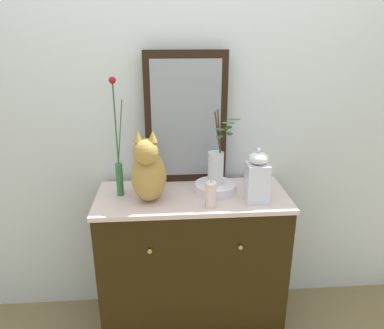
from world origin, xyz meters
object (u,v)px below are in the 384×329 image
Objects in this scene: vase_glass_clear at (216,165)px; jar_lidded_porcelain at (257,178)px; candle_pillar at (211,195)px; bowl_porcelain at (215,188)px; vase_slim_green at (118,162)px; sideboard at (192,263)px; cat_sitting at (148,172)px; mirror_leaning at (186,119)px.

vase_glass_clear is 0.24m from jar_lidded_porcelain.
bowl_porcelain is at bearing 75.16° from candle_pillar.
candle_pillar is (0.48, -0.18, -0.13)m from vase_slim_green.
candle_pillar is (-0.05, -0.18, -0.09)m from vase_glass_clear.
vase_glass_clear is 2.91× the size of candle_pillar.
vase_glass_clear is at bearing 12.16° from sideboard.
vase_glass_clear reaches higher than jar_lidded_porcelain.
vase_glass_clear is (0.00, -0.00, 0.14)m from bowl_porcelain.
jar_lidded_porcelain is (0.20, -0.13, 0.11)m from bowl_porcelain.
mirror_leaning is at bearing 49.76° from cat_sitting.
sideboard is 0.68m from jar_lidded_porcelain.
vase_slim_green is at bearing 169.64° from jar_lidded_porcelain.
bowl_porcelain is at bearing -49.39° from mirror_leaning.
vase_slim_green is (-0.39, 0.03, 0.64)m from sideboard.
jar_lidded_porcelain is 2.01× the size of candle_pillar.
mirror_leaning is 5.15× the size of candle_pillar.
jar_lidded_porcelain is at bearing -33.74° from bowl_porcelain.
vase_slim_green is at bearing 159.18° from candle_pillar.
vase_slim_green is at bearing -154.70° from mirror_leaning.
mirror_leaning reaches higher than vase_slim_green.
bowl_porcelain is 1.57× the size of candle_pillar.
mirror_leaning reaches higher than bowl_porcelain.
bowl_porcelain is 0.78× the size of jar_lidded_porcelain.
vase_glass_clear reaches higher than cat_sitting.
sideboard is 0.63m from vase_glass_clear.
jar_lidded_porcelain is at bearing -5.79° from cat_sitting.
cat_sitting is 0.38m from vase_glass_clear.
sideboard is 2.58× the size of cat_sitting.
vase_slim_green is 1.50× the size of vase_glass_clear.
mirror_leaning is at bearing 130.68° from vase_glass_clear.
mirror_leaning reaches higher than candle_pillar.
sideboard is 0.76m from vase_slim_green.
cat_sitting is at bearing -130.24° from mirror_leaning.
vase_slim_green reaches higher than jar_lidded_porcelain.
vase_glass_clear reaches higher than candle_pillar.
cat_sitting reaches higher than jar_lidded_porcelain.
jar_lidded_porcelain is (0.57, -0.06, -0.03)m from cat_sitting.
candle_pillar is at bearing -104.84° from bowl_porcelain.
jar_lidded_porcelain is at bearing -41.41° from mirror_leaning.
vase_slim_green is (-0.16, 0.08, 0.03)m from cat_sitting.
mirror_leaning is 2.56× the size of jar_lidded_porcelain.
cat_sitting is at bearing -168.15° from bowl_porcelain.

